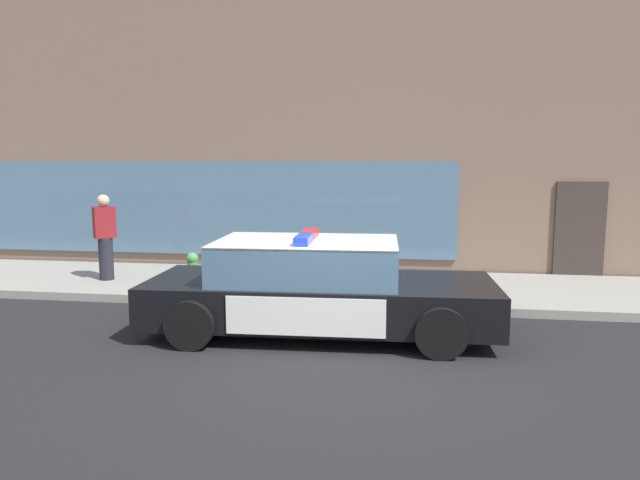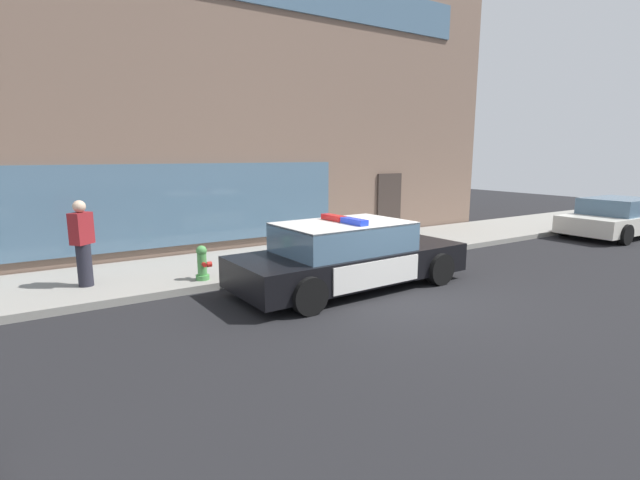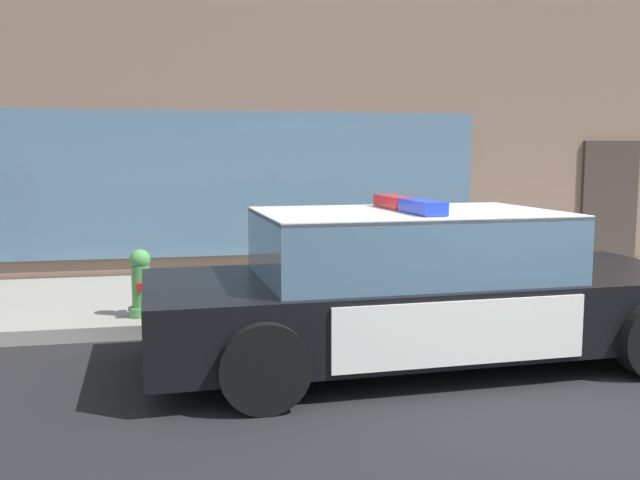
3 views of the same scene
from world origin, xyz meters
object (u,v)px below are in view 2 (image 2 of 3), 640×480
fire_hydrant (202,263)px  car_down_street (618,218)px  pedestrian_on_sidewalk (83,243)px  police_cruiser (349,255)px

fire_hydrant → car_down_street: size_ratio=0.16×
fire_hydrant → pedestrian_on_sidewalk: (-2.12, 0.79, 0.51)m
police_cruiser → car_down_street: bearing=-1.6°
car_down_street → fire_hydrant: bearing=173.4°
police_cruiser → pedestrian_on_sidewalk: pedestrian_on_sidewalk is taller
police_cruiser → fire_hydrant: 3.05m
fire_hydrant → car_down_street: 13.89m
fire_hydrant → police_cruiser: bearing=-33.6°
car_down_street → police_cruiser: bearing=-179.5°
police_cruiser → car_down_street: size_ratio=1.15×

